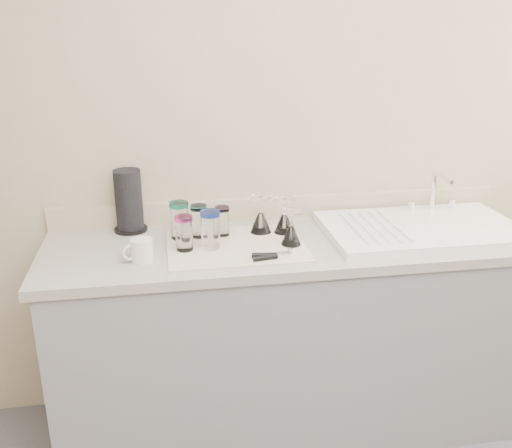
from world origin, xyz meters
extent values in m
cube|color=tan|center=(0.00, 1.50, 1.25)|extent=(3.50, 0.04, 2.50)
cube|color=slate|center=(0.00, 1.20, 0.43)|extent=(2.00, 0.60, 0.86)
cube|color=gray|center=(0.00, 1.20, 0.88)|extent=(2.06, 0.62, 0.04)
cube|color=white|center=(0.55, 1.20, 0.92)|extent=(0.82, 0.50, 0.03)
cylinder|color=silver|center=(0.69, 1.40, 1.03)|extent=(0.02, 0.02, 0.18)
cylinder|color=silver|center=(0.69, 1.32, 1.10)|extent=(0.02, 0.16, 0.02)
cylinder|color=silver|center=(0.59, 1.40, 0.96)|extent=(0.03, 0.03, 0.04)
cylinder|color=silver|center=(0.79, 1.40, 0.96)|extent=(0.03, 0.03, 0.04)
cube|color=silver|center=(-0.25, 1.17, 0.90)|extent=(0.55, 0.42, 0.01)
cylinder|color=white|center=(-0.47, 1.29, 0.98)|extent=(0.07, 0.07, 0.14)
cylinder|color=#19907B|center=(-0.47, 1.29, 1.05)|extent=(0.08, 0.08, 0.02)
cylinder|color=white|center=(-0.39, 1.29, 0.97)|extent=(0.06, 0.06, 0.12)
cylinder|color=#36CABA|center=(-0.39, 1.29, 1.04)|extent=(0.07, 0.07, 0.02)
cylinder|color=white|center=(-0.29, 1.29, 0.96)|extent=(0.06, 0.06, 0.11)
cylinder|color=purple|center=(-0.29, 1.29, 1.02)|extent=(0.06, 0.06, 0.02)
cylinder|color=white|center=(-0.46, 1.15, 0.97)|extent=(0.07, 0.07, 0.12)
cylinder|color=#DE349F|center=(-0.46, 1.15, 1.04)|extent=(0.07, 0.07, 0.02)
cylinder|color=white|center=(-0.35, 1.16, 0.98)|extent=(0.07, 0.07, 0.14)
cylinder|color=blue|center=(-0.35, 1.16, 1.05)|extent=(0.08, 0.08, 0.02)
cone|color=white|center=(-0.13, 1.30, 0.95)|extent=(0.09, 0.09, 0.08)
cylinder|color=white|center=(-0.13, 1.30, 1.03)|extent=(0.01, 0.01, 0.07)
cylinder|color=white|center=(-0.13, 1.30, 1.06)|extent=(0.09, 0.09, 0.01)
cone|color=white|center=(-0.03, 1.28, 0.95)|extent=(0.08, 0.08, 0.08)
cylinder|color=white|center=(-0.03, 1.28, 1.02)|extent=(0.01, 0.01, 0.06)
cylinder|color=white|center=(-0.03, 1.28, 1.06)|extent=(0.08, 0.08, 0.01)
cone|color=white|center=(-0.03, 1.14, 0.95)|extent=(0.08, 0.08, 0.08)
cylinder|color=white|center=(-0.03, 1.14, 1.01)|extent=(0.01, 0.01, 0.06)
cylinder|color=white|center=(-0.03, 1.14, 1.05)|extent=(0.08, 0.08, 0.01)
cube|color=silver|center=(-0.09, 1.02, 0.92)|extent=(0.06, 0.03, 0.02)
cylinder|color=black|center=(-0.15, 1.00, 0.92)|extent=(0.12, 0.04, 0.02)
cylinder|color=black|center=(-0.15, 1.03, 0.92)|extent=(0.12, 0.03, 0.02)
cylinder|color=silver|center=(-0.62, 1.09, 0.94)|extent=(0.11, 0.11, 0.09)
torus|color=silver|center=(-0.66, 1.08, 0.94)|extent=(0.07, 0.03, 0.07)
cylinder|color=black|center=(-0.68, 1.43, 0.91)|extent=(0.14, 0.14, 0.01)
cylinder|color=black|center=(-0.68, 1.43, 1.04)|extent=(0.11, 0.11, 0.26)
camera|label=1|loc=(-0.52, -0.94, 1.77)|focal=40.00mm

